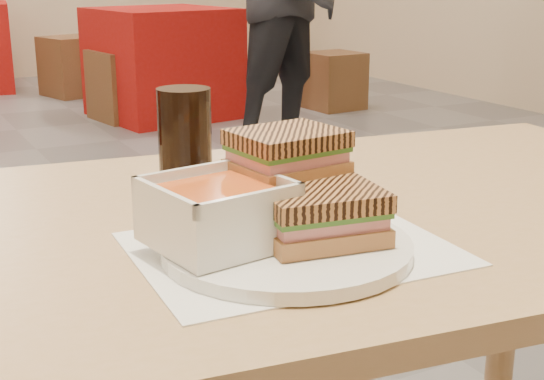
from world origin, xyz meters
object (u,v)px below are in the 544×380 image
plate (287,247)px  bg_chair_1r (334,81)px  main_table (315,291)px  cola_glass (185,145)px  bg_chair_2r (73,66)px  bg_table_1 (163,63)px  bg_chair_1l (126,85)px  panini_lower (320,214)px  soup_bowl (217,215)px

plate → bg_chair_1r: size_ratio=0.63×
main_table → cola_glass: 0.25m
plate → bg_chair_1r: 5.05m
cola_glass → bg_chair_2r: size_ratio=0.28×
main_table → bg_table_1: bearing=72.3°
main_table → plate: bearing=-132.2°
bg_table_1 → bg_chair_1r: 1.29m
bg_chair_1l → bg_chair_2r: bg_chair_2r is taller
panini_lower → bg_chair_1l: panini_lower is taller
bg_chair_1l → bg_table_1: bearing=-6.6°
soup_bowl → cola_glass: bearing=76.7°
plate → bg_chair_2r: (1.18, 5.73, -0.52)m
bg_table_1 → soup_bowl: bearing=-109.4°
bg_table_1 → bg_chair_1r: bearing=-13.9°
cola_glass → bg_table_1: (1.53, 4.27, -0.44)m
panini_lower → cola_glass: 0.25m
soup_bowl → bg_chair_1r: bearing=56.0°
main_table → soup_bowl: 0.26m
main_table → bg_table_1: size_ratio=1.31×
plate → bg_table_1: size_ratio=0.27×
plate → soup_bowl: (-0.07, 0.03, 0.04)m
bg_chair_1l → bg_chair_1r: (1.50, -0.34, -0.03)m
bg_chair_2r → main_table: bearing=-100.7°
plate → bg_chair_2r: plate is taller
plate → cola_glass: (-0.02, 0.23, 0.06)m
cola_glass → panini_lower: bearing=-78.6°
plate → bg_chair_1l: size_ratio=0.54×
plate → bg_table_1: plate is taller
plate → bg_table_1: 4.76m
bg_chair_1r → bg_chair_2r: bearing=135.7°
soup_bowl → bg_chair_2r: size_ratio=0.28×
bg_table_1 → bg_chair_1r: (1.24, -0.31, -0.17)m
bg_chair_1l → bg_chair_2r: size_ratio=0.93×
bg_table_1 → bg_chair_1l: bearing=173.4°
bg_chair_1r → plate: bearing=-123.2°
main_table → cola_glass: bearing=140.4°
plate → cola_glass: cola_glass is taller
main_table → bg_chair_1l: (1.14, 4.41, -0.40)m
plate → cola_glass: bearing=94.4°
soup_bowl → bg_chair_1r: size_ratio=0.35×
main_table → soup_bowl: bearing=-151.2°
cola_glass → bg_chair_2r: (1.20, 5.50, -0.58)m
plate → bg_table_1: (1.51, 4.50, -0.38)m
plate → bg_chair_1l: plate is taller
panini_lower → cola_glass: bearing=101.4°
bg_table_1 → bg_chair_1r: bg_table_1 is taller
panini_lower → bg_chair_2r: bearing=78.7°
plate → bg_chair_1r: bearing=56.8°
soup_bowl → cola_glass: 0.22m
bg_table_1 → plate: bearing=-108.6°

